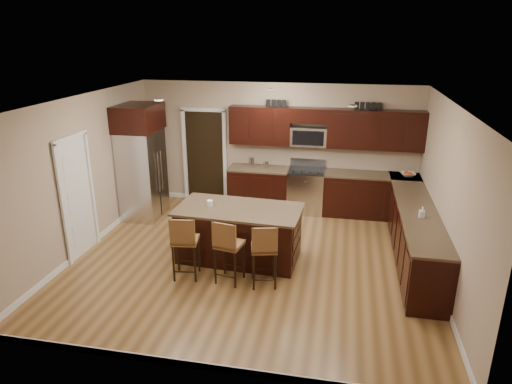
% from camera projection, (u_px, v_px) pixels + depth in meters
% --- Properties ---
extents(floor, '(6.00, 6.00, 0.00)m').
position_uv_depth(floor, '(252.00, 260.00, 7.82)').
color(floor, olive).
rests_on(floor, ground).
extents(ceiling, '(6.00, 6.00, 0.00)m').
position_uv_depth(ceiling, '(252.00, 101.00, 6.92)').
color(ceiling, silver).
rests_on(ceiling, wall_back).
extents(wall_back, '(6.00, 0.00, 6.00)m').
position_uv_depth(wall_back, '(277.00, 146.00, 9.91)').
color(wall_back, tan).
rests_on(wall_back, floor).
extents(wall_left, '(0.00, 5.50, 5.50)m').
position_uv_depth(wall_left, '(83.00, 175.00, 7.92)').
color(wall_left, tan).
rests_on(wall_left, floor).
extents(wall_right, '(0.00, 5.50, 5.50)m').
position_uv_depth(wall_right, '(448.00, 198.00, 6.82)').
color(wall_right, tan).
rests_on(wall_right, floor).
extents(base_cabinets, '(4.02, 3.96, 0.92)m').
position_uv_depth(base_cabinets, '(365.00, 212.00, 8.65)').
color(base_cabinets, black).
rests_on(base_cabinets, floor).
extents(upper_cabinets, '(4.00, 0.33, 0.80)m').
position_uv_depth(upper_cabinets, '(327.00, 127.00, 9.40)').
color(upper_cabinets, black).
rests_on(upper_cabinets, wall_back).
extents(range, '(0.76, 0.64, 1.11)m').
position_uv_depth(range, '(306.00, 190.00, 9.80)').
color(range, silver).
rests_on(range, floor).
extents(microwave, '(0.76, 0.31, 0.40)m').
position_uv_depth(microwave, '(309.00, 136.00, 9.56)').
color(microwave, silver).
rests_on(microwave, upper_cabinets).
extents(doorway, '(0.85, 0.03, 2.06)m').
position_uv_depth(doorway, '(205.00, 157.00, 10.31)').
color(doorway, black).
rests_on(doorway, floor).
extents(pantry_door, '(0.03, 0.80, 2.04)m').
position_uv_depth(pantry_door, '(77.00, 199.00, 7.75)').
color(pantry_door, white).
rests_on(pantry_door, floor).
extents(letter_decor, '(2.20, 0.03, 0.15)m').
position_uv_depth(letter_decor, '(321.00, 105.00, 9.28)').
color(letter_decor, black).
rests_on(letter_decor, upper_cabinets).
extents(island, '(2.14, 1.20, 0.92)m').
position_uv_depth(island, '(239.00, 235.00, 7.76)').
color(island, black).
rests_on(island, floor).
extents(stool_left, '(0.44, 0.44, 1.05)m').
position_uv_depth(stool_left, '(184.00, 241.00, 7.03)').
color(stool_left, brown).
rests_on(stool_left, floor).
extents(stool_mid, '(0.45, 0.45, 1.04)m').
position_uv_depth(stool_mid, '(228.00, 245.00, 6.91)').
color(stool_mid, brown).
rests_on(stool_mid, floor).
extents(stool_right, '(0.46, 0.46, 1.02)m').
position_uv_depth(stool_right, '(264.00, 249.00, 6.81)').
color(stool_right, brown).
rests_on(stool_right, floor).
extents(refrigerator, '(0.79, 0.98, 2.35)m').
position_uv_depth(refrigerator, '(141.00, 161.00, 9.30)').
color(refrigerator, silver).
rests_on(refrigerator, floor).
extents(floor_mat, '(1.10, 0.85, 0.01)m').
position_uv_depth(floor_mat, '(267.00, 219.00, 9.51)').
color(floor_mat, brown).
rests_on(floor_mat, floor).
extents(fruit_bowl, '(0.34, 0.34, 0.07)m').
position_uv_depth(fruit_bowl, '(408.00, 174.00, 9.26)').
color(fruit_bowl, silver).
rests_on(fruit_bowl, base_cabinets).
extents(soap_bottle, '(0.08, 0.08, 0.18)m').
position_uv_depth(soap_bottle, '(422.00, 212.00, 7.18)').
color(soap_bottle, '#B2B2B2').
rests_on(soap_bottle, base_cabinets).
extents(canister_tall, '(0.12, 0.12, 0.22)m').
position_uv_depth(canister_tall, '(251.00, 163.00, 9.83)').
color(canister_tall, silver).
rests_on(canister_tall, base_cabinets).
extents(canister_short, '(0.11, 0.11, 0.15)m').
position_uv_depth(canister_short, '(266.00, 165.00, 9.79)').
color(canister_short, silver).
rests_on(canister_short, base_cabinets).
extents(island_jar, '(0.10, 0.10, 0.10)m').
position_uv_depth(island_jar, '(210.00, 203.00, 7.67)').
color(island_jar, white).
rests_on(island_jar, island).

